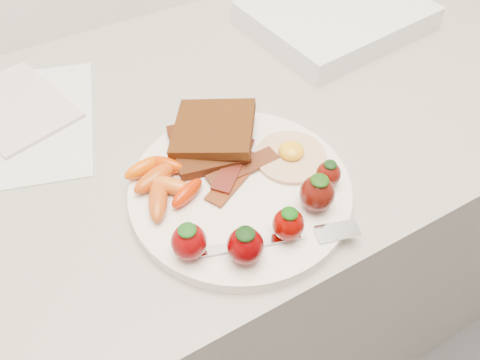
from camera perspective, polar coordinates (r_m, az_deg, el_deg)
counter at (r=1.04m, az=-3.00°, el=-11.24°), size 2.00×0.60×0.90m
plate at (r=0.57m, az=0.00°, el=-1.24°), size 0.27×0.27×0.02m
toast_lower at (r=0.60m, az=-3.96°, el=4.18°), size 0.11×0.11×0.01m
toast_upper at (r=0.60m, az=-3.24°, el=6.32°), size 0.14×0.14×0.02m
fried_egg at (r=0.59m, az=6.23°, el=3.01°), size 0.12×0.12×0.02m
bacon_strips at (r=0.58m, az=-0.34°, el=1.27°), size 0.11×0.09×0.01m
baby_carrots at (r=0.56m, az=-9.47°, el=-0.23°), size 0.08×0.10×0.02m
strawberries at (r=0.51m, az=3.71°, el=-4.65°), size 0.22×0.08×0.05m
fork at (r=0.52m, az=6.34°, el=-6.97°), size 0.17×0.07×0.00m
paper_sheet at (r=0.73m, az=-24.72°, el=6.40°), size 0.25×0.29×0.00m
notepad at (r=0.76m, az=-25.66°, el=8.11°), size 0.17×0.20×0.01m
appliance at (r=0.88m, az=11.60°, el=19.05°), size 0.31×0.26×0.04m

